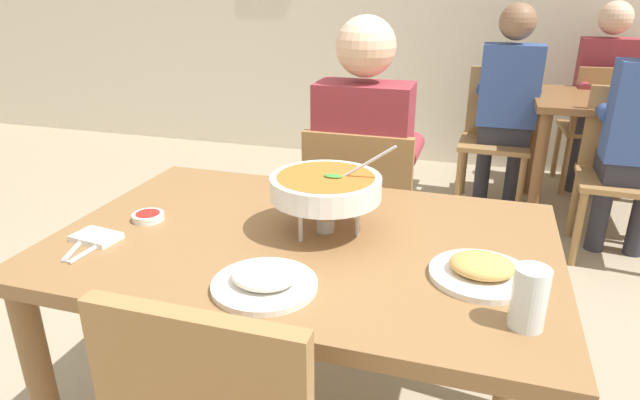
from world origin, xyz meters
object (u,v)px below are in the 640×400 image
object	(u,v)px
appetizer_plate	(482,270)
dining_table_far	(618,122)
patron_bg_left	(603,87)
curry_bowl	(326,187)
chair_diner_main	(361,221)
patron_bg_middle	(508,96)
chair_bg_middle	(496,129)
drink_glass	(529,301)
sauce_dish	(148,216)
chair_bg_left	(599,123)
chair_bg_right	(623,163)
diner_main	(364,164)
rice_plate	(263,280)
dining_table_main	(304,273)

from	to	relation	value
appetizer_plate	dining_table_far	xyz separation A→B (m)	(0.75, 2.45, -0.16)
patron_bg_left	curry_bowl	bearing A→B (deg)	-112.07
curry_bowl	dining_table_far	xyz separation A→B (m)	(1.17, 2.31, -0.27)
chair_diner_main	appetizer_plate	xyz separation A→B (m)	(0.46, -0.81, 0.28)
chair_diner_main	patron_bg_middle	world-z (taller)	patron_bg_middle
dining_table_far	chair_bg_middle	world-z (taller)	chair_bg_middle
chair_diner_main	chair_bg_middle	size ratio (longest dim) A/B	1.00
chair_bg_middle	drink_glass	bearing A→B (deg)	-89.42
drink_glass	patron_bg_left	world-z (taller)	patron_bg_left
curry_bowl	chair_diner_main	bearing A→B (deg)	93.92
sauce_dish	chair_bg_middle	size ratio (longest dim) A/B	0.10
chair_bg_left	chair_bg_right	bearing A→B (deg)	-91.90
appetizer_plate	sauce_dish	size ratio (longest dim) A/B	2.67
drink_glass	diner_main	bearing A→B (deg)	118.56
chair_bg_right	dining_table_far	bearing A→B (deg)	85.47
rice_plate	drink_glass	size ratio (longest dim) A/B	1.85
drink_glass	patron_bg_left	bearing A→B (deg)	78.38
diner_main	chair_bg_right	world-z (taller)	diner_main
chair_diner_main	rice_plate	xyz separation A→B (m)	(-0.00, -1.00, 0.28)
sauce_dish	chair_bg_right	distance (m)	2.54
chair_bg_middle	patron_bg_left	xyz separation A→B (m)	(0.68, 0.46, 0.24)
sauce_dish	chair_bg_right	size ratio (longest dim) A/B	0.10
curry_bowl	appetizer_plate	size ratio (longest dim) A/B	1.39
appetizer_plate	patron_bg_middle	bearing A→B (deg)	87.56
sauce_dish	chair_bg_left	world-z (taller)	chair_bg_left
chair_bg_right	patron_bg_left	distance (m)	1.06
curry_bowl	diner_main	bearing A→B (deg)	93.74
curry_bowl	chair_bg_left	size ratio (longest dim) A/B	0.37
sauce_dish	patron_bg_left	bearing A→B (deg)	60.35
rice_plate	dining_table_far	distance (m)	2.91
chair_bg_right	patron_bg_middle	distance (m)	0.83
drink_glass	chair_bg_middle	size ratio (longest dim) A/B	0.14
sauce_dish	chair_bg_middle	world-z (taller)	chair_bg_middle
chair_bg_right	patron_bg_middle	world-z (taller)	patron_bg_middle
chair_bg_left	drink_glass	bearing A→B (deg)	-101.93
diner_main	chair_bg_left	xyz separation A→B (m)	(1.21, 2.10, -0.24)
patron_bg_middle	appetizer_plate	bearing A→B (deg)	-92.44
diner_main	chair_bg_middle	world-z (taller)	diner_main
curry_bowl	chair_bg_right	xyz separation A→B (m)	(1.13, 1.83, -0.39)
chair_bg_left	dining_table_main	bearing A→B (deg)	-113.01
diner_main	sauce_dish	bearing A→B (deg)	-120.87
dining_table_far	appetizer_plate	bearing A→B (deg)	-107.10
appetizer_plate	patron_bg_left	size ratio (longest dim) A/B	0.18
dining_table_main	sauce_dish	bearing A→B (deg)	-176.95
curry_bowl	appetizer_plate	distance (m)	0.45
chair_bg_middle	patron_bg_middle	bearing A→B (deg)	-57.32
rice_plate	patron_bg_left	size ratio (longest dim) A/B	0.18
chair_diner_main	drink_glass	size ratio (longest dim) A/B	6.92
curry_bowl	rice_plate	world-z (taller)	curry_bowl
diner_main	dining_table_far	distance (m)	2.02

